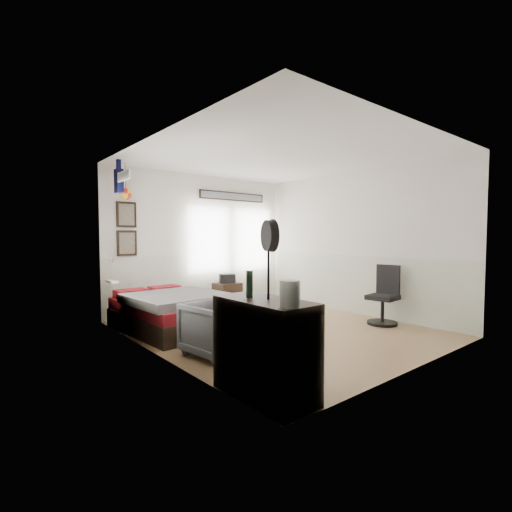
{
  "coord_description": "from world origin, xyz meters",
  "views": [
    {
      "loc": [
        -3.92,
        -4.26,
        1.48
      ],
      "look_at": [
        -0.1,
        0.4,
        1.15
      ],
      "focal_mm": 26.0,
      "sensor_mm": 36.0,
      "label": 1
    }
  ],
  "objects_px": {
    "nightstand": "(227,295)",
    "task_chair": "(384,300)",
    "armchair": "(218,329)",
    "bed": "(171,312)",
    "dresser": "(265,348)"
  },
  "relations": [
    {
      "from": "nightstand",
      "to": "task_chair",
      "type": "xyz_separation_m",
      "value": [
        1.19,
        -2.87,
        0.15
      ]
    },
    {
      "from": "task_chair",
      "to": "armchair",
      "type": "bearing_deg",
      "value": 166.64
    },
    {
      "from": "armchair",
      "to": "bed",
      "type": "bearing_deg",
      "value": 77.68
    },
    {
      "from": "dresser",
      "to": "nightstand",
      "type": "distance_m",
      "value": 4.33
    },
    {
      "from": "bed",
      "to": "dresser",
      "type": "height_order",
      "value": "dresser"
    },
    {
      "from": "bed",
      "to": "task_chair",
      "type": "xyz_separation_m",
      "value": [
        2.94,
        -1.91,
        0.12
      ]
    },
    {
      "from": "bed",
      "to": "armchair",
      "type": "relative_size",
      "value": 2.61
    },
    {
      "from": "armchair",
      "to": "nightstand",
      "type": "distance_m",
      "value": 3.11
    },
    {
      "from": "dresser",
      "to": "nightstand",
      "type": "xyz_separation_m",
      "value": [
        2.19,
        3.73,
        -0.2
      ]
    },
    {
      "from": "bed",
      "to": "task_chair",
      "type": "distance_m",
      "value": 3.51
    },
    {
      "from": "bed",
      "to": "dresser",
      "type": "xyz_separation_m",
      "value": [
        -0.44,
        -2.77,
        0.16
      ]
    },
    {
      "from": "bed",
      "to": "task_chair",
      "type": "relative_size",
      "value": 1.95
    },
    {
      "from": "bed",
      "to": "nightstand",
      "type": "xyz_separation_m",
      "value": [
        1.75,
        0.96,
        -0.03
      ]
    },
    {
      "from": "dresser",
      "to": "armchair",
      "type": "xyz_separation_m",
      "value": [
        0.32,
        1.25,
        -0.11
      ]
    },
    {
      "from": "bed",
      "to": "nightstand",
      "type": "bearing_deg",
      "value": 25.07
    }
  ]
}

